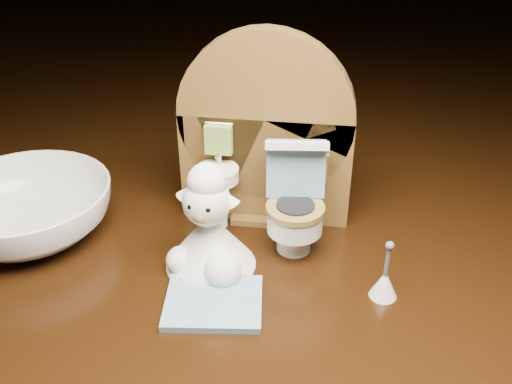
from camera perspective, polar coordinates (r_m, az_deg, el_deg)
backdrop_panel at (r=0.42m, az=0.83°, el=5.03°), size 0.13×0.05×0.15m
toy_toilet at (r=0.41m, az=3.90°, el=-1.63°), size 0.04×0.06×0.08m
bath_mat at (r=0.37m, az=-4.27°, el=-10.97°), size 0.07×0.06×0.00m
toilet_brush at (r=0.38m, az=12.72°, el=-8.78°), size 0.02×0.02×0.04m
plush_lamb at (r=0.39m, az=-4.73°, el=-4.07°), size 0.06×0.06×0.08m
ceramic_bowl at (r=0.46m, az=-21.87°, el=-1.78°), size 0.15×0.15×0.04m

